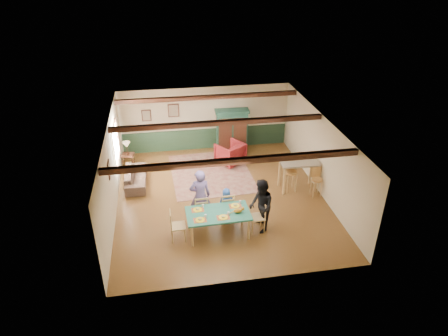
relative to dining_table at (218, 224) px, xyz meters
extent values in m
plane|color=brown|center=(0.39, 1.99, -0.39)|extent=(8.00, 8.00, 0.00)
cube|color=beige|center=(0.39, 5.99, 0.96)|extent=(7.00, 0.02, 2.70)
cube|color=beige|center=(-3.11, 1.99, 0.96)|extent=(0.02, 8.00, 2.70)
cube|color=beige|center=(3.89, 1.99, 0.96)|extent=(0.02, 8.00, 2.70)
cube|color=silver|center=(0.39, 1.99, 2.31)|extent=(7.00, 8.00, 0.02)
cube|color=#1D3623|center=(0.39, 5.97, 0.06)|extent=(6.95, 0.03, 0.90)
cube|color=black|center=(0.39, -0.31, 2.22)|extent=(6.95, 0.16, 0.16)
cube|color=black|center=(0.39, 2.39, 2.22)|extent=(6.95, 0.16, 0.16)
cube|color=black|center=(0.39, 4.99, 2.22)|extent=(6.95, 0.16, 0.16)
imported|color=slate|center=(-0.43, 0.82, 0.50)|extent=(0.66, 0.44, 1.78)
imported|color=black|center=(1.29, 0.03, 0.47)|extent=(0.67, 0.84, 1.71)
imported|color=#27509E|center=(0.39, 0.84, 0.13)|extent=(0.52, 0.34, 1.04)
cube|color=tan|center=(0.29, 3.75, -0.38)|extent=(3.09, 3.62, 0.01)
cube|color=#133126|center=(1.39, 5.29, 0.58)|extent=(1.39, 0.61, 1.93)
imported|color=#551117|center=(1.17, 4.46, 0.05)|extent=(1.32, 1.33, 0.88)
imported|color=#44332A|center=(-2.51, 3.43, -0.12)|extent=(0.75, 1.87, 0.54)
camera|label=1|loc=(-1.41, -9.49, 7.13)|focal=32.00mm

